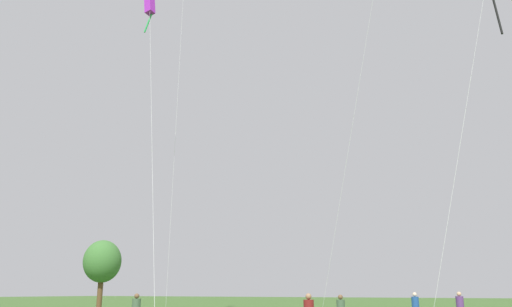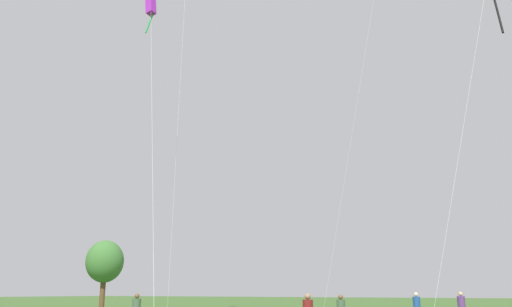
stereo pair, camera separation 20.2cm
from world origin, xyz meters
name	(u,v)px [view 2 (the right image)]	position (x,y,z in m)	size (l,w,h in m)	color
person_standing_1	(462,306)	(8.91, 20.05, 0.98)	(0.38, 0.38, 1.69)	#593372
person_standing_2	(417,306)	(6.74, 19.88, 0.96)	(0.37, 0.37, 1.66)	#3F593F
kite_flying_4	(151,8)	(-6.85, 13.51, 18.99)	(8.18, 7.62, 19.80)	silver
park_tree_0	(105,262)	(-17.01, 21.10, 3.91)	(2.88, 2.88, 5.56)	brown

